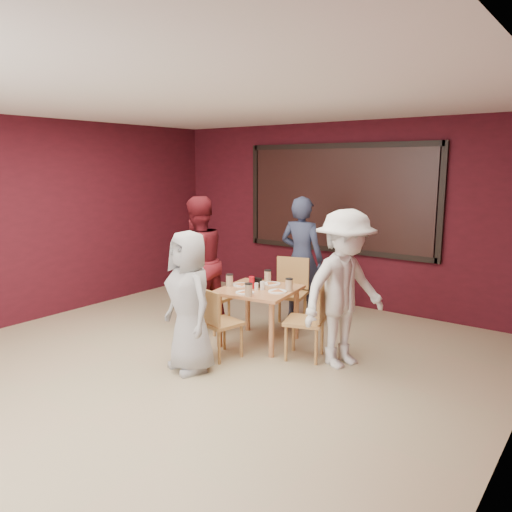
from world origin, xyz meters
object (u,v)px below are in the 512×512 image
Objects in this scene: chair_left at (206,294)px; dining_table at (259,295)px; diner_right at (345,289)px; diner_front at (189,301)px; chair_back at (290,288)px; chair_front at (217,319)px; chair_right at (311,317)px; diner_left at (197,262)px; diner_back at (302,259)px.

dining_table is at bearing 0.61° from chair_left.
diner_front is at bearing 150.04° from diner_right.
chair_back is 1.12m from chair_left.
chair_left is at bearing -135.59° from chair_back.
chair_front is 0.93× the size of chair_right.
chair_right is 1.38m from diner_front.
diner_front is at bearing -55.46° from chair_left.
chair_right is at bearing 95.25° from diner_left.
diner_back is at bearing 108.02° from diner_front.
dining_table is 0.71m from chair_front.
chair_back is 1.08× the size of chair_left.
chair_left is 1.34m from diner_front.
chair_front is 1.45m from diner_right.
chair_left is 0.46m from diner_left.
diner_right is (1.19, -0.79, 0.33)m from chair_back.
chair_left is 0.49× the size of diner_left.
dining_table is 0.78m from chair_back.
diner_back is (-0.05, 0.38, 0.34)m from chair_back.
chair_right is at bearing 120.64° from diner_back.
diner_back is at bearing 125.74° from chair_right.
diner_back is (-0.02, 1.84, 0.41)m from chair_front.
diner_left is (-1.85, 0.14, 0.38)m from chair_right.
chair_right is at bearing 67.61° from diner_front.
diner_front is at bearing 49.31° from diner_left.
chair_back reaches higher than dining_table.
chair_front is 0.94× the size of chair_left.
chair_back is at bearing 134.31° from chair_right.
dining_table is at bearing -86.75° from chair_back.
chair_back is 0.53× the size of diner_back.
diner_right is (1.25, 1.08, 0.10)m from diner_front.
chair_left is 0.50× the size of diner_back.
diner_front reaches higher than dining_table.
dining_table is 0.56× the size of diner_left.
chair_left is (-0.85, -0.01, -0.12)m from dining_table.
chair_front is at bearing -96.60° from dining_table.
diner_right is (0.37, 0.05, 0.36)m from chair_right.
chair_left is 1.43m from diner_back.
diner_right is (1.24, -1.16, -0.02)m from diner_back.
chair_left is at bearing 178.16° from chair_right.
diner_left is (-0.23, 0.08, 0.39)m from chair_left.
dining_table is at bearing 102.69° from diner_front.
chair_left is at bearing 109.20° from diner_right.
chair_back is 1.17m from chair_right.
diner_front is (-0.88, -1.03, 0.26)m from chair_right.
diner_right is (2.22, -0.08, -0.02)m from diner_left.
diner_right reaches higher than chair_right.
dining_table is 1.10m from diner_front.
diner_front is (0.74, -1.08, 0.26)m from chair_left.
diner_back reaches higher than chair_front.
diner_front is at bearing -95.46° from dining_table.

